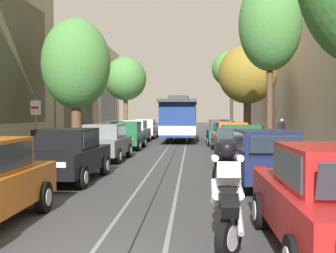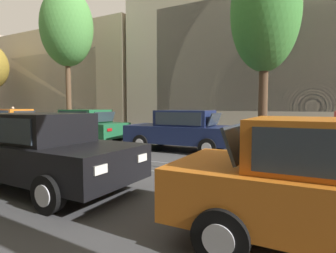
% 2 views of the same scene
% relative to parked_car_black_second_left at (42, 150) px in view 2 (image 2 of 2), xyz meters
% --- Properties ---
extents(building_facade_right, '(5.31, 47.80, 9.92)m').
position_rel_parked_car_black_second_left_xyz_m(building_facade_right, '(12.85, 13.46, 3.58)').
color(building_facade_right, beige).
rests_on(building_facade_right, ground).
extents(parked_car_black_second_left, '(2.08, 4.40, 1.58)m').
position_rel_parked_car_black_second_left_xyz_m(parked_car_black_second_left, '(0.00, 0.00, 0.00)').
color(parked_car_black_second_left, black).
rests_on(parked_car_black_second_left, ground).
extents(parked_car_navy_second_right, '(2.12, 4.41, 1.58)m').
position_rel_parked_car_black_second_left_xyz_m(parked_car_navy_second_right, '(5.85, -0.59, 0.00)').
color(parked_car_navy_second_right, '#19234C').
rests_on(parked_car_navy_second_right, ground).
extents(parked_car_green_mid_right, '(2.13, 4.41, 1.58)m').
position_rel_parked_car_black_second_left_xyz_m(parked_car_green_mid_right, '(5.77, 4.56, 0.00)').
color(parked_car_green_mid_right, '#1E6038').
rests_on(parked_car_green_mid_right, ground).
extents(parked_car_orange_fourth_right, '(2.09, 4.40, 1.58)m').
position_rel_parked_car_black_second_left_xyz_m(parked_car_orange_fourth_right, '(5.90, 10.56, 0.00)').
color(parked_car_orange_fourth_right, orange).
rests_on(parked_car_orange_fourth_right, ground).
extents(street_tree_kerb_right_near, '(2.86, 2.62, 7.71)m').
position_rel_parked_car_black_second_left_xyz_m(street_tree_kerb_right_near, '(7.44, -3.33, 4.54)').
color(street_tree_kerb_right_near, '#4C3826').
rests_on(street_tree_kerb_right_near, ground).
extents(street_tree_kerb_right_second, '(2.87, 2.93, 8.36)m').
position_rel_parked_car_black_second_left_xyz_m(street_tree_kerb_right_second, '(7.37, 7.32, 5.34)').
color(street_tree_kerb_right_second, brown).
rests_on(street_tree_kerb_right_second, ground).
extents(pedestrian_on_right_pavement, '(0.55, 0.42, 1.72)m').
position_rel_parked_car_black_second_left_xyz_m(pedestrian_on_right_pavement, '(9.79, 16.39, 0.17)').
color(pedestrian_on_right_pavement, '#4C4233').
rests_on(pedestrian_on_right_pavement, ground).
extents(fire_hydrant, '(0.40, 0.22, 0.84)m').
position_rel_parked_car_black_second_left_xyz_m(fire_hydrant, '(7.44, -0.47, -0.38)').
color(fire_hydrant, red).
rests_on(fire_hydrant, ground).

